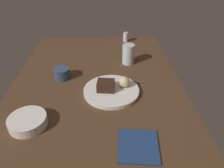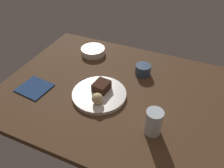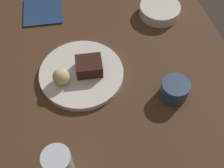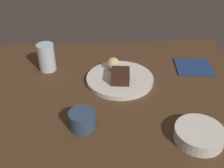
{
  "view_description": "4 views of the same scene",
  "coord_description": "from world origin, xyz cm",
  "views": [
    {
      "loc": [
        -88.78,
        -4.27,
        60.33
      ],
      "look_at": [
        -8.03,
        -7.43,
        6.47
      ],
      "focal_mm": 33.52,
      "sensor_mm": 36.0,
      "label": 1
    },
    {
      "loc": [
        26.9,
        -76.11,
        74.86
      ],
      "look_at": [
        -5.03,
        -2.98,
        8.7
      ],
      "focal_mm": 35.6,
      "sensor_mm": 36.0,
      "label": 2
    },
    {
      "loc": [
        45.53,
        -11.69,
        77.78
      ],
      "look_at": [
        -1.04,
        0.34,
        7.96
      ],
      "focal_mm": 48.13,
      "sensor_mm": 36.0,
      "label": 3
    },
    {
      "loc": [
        -1.07,
        79.19,
        59.96
      ],
      "look_at": [
        -6.39,
        -0.87,
        5.87
      ],
      "focal_mm": 42.89,
      "sensor_mm": 36.0,
      "label": 4
    }
  ],
  "objects": [
    {
      "name": "water_glass",
      "position": [
        18.98,
        -17.74,
        8.64
      ],
      "size": [
        6.81,
        6.81,
        11.27
      ],
      "primitive_type": "cylinder",
      "color": "silver",
      "rests_on": "dining_table"
    },
    {
      "name": "bread_roll",
      "position": [
        -7.69,
        -13.2,
        7.28
      ],
      "size": [
        5.03,
        5.03,
        5.03
      ],
      "primitive_type": "sphere",
      "color": "#DBC184",
      "rests_on": "dessert_plate"
    },
    {
      "name": "folded_napkin",
      "position": [
        -41.62,
        -15.07,
        3.3
      ],
      "size": [
        16.02,
        15.2,
        0.6
      ],
      "primitive_type": "cube",
      "rotation": [
        0.0,
        0.0,
        -0.11
      ],
      "color": "navy",
      "rests_on": "dining_table"
    },
    {
      "name": "coffee_cup",
      "position": [
        3.87,
        17.73,
        5.75
      ],
      "size": [
        8.16,
        8.16,
        5.51
      ],
      "primitive_type": "cylinder",
      "color": "#334766",
      "rests_on": "dining_table"
    },
    {
      "name": "dessert_plate",
      "position": [
        -9.84,
        -7.06,
        3.88
      ],
      "size": [
        25.76,
        25.76,
        1.76
      ],
      "primitive_type": "cylinder",
      "color": "white",
      "rests_on": "dining_table"
    },
    {
      "name": "dining_table",
      "position": [
        0.0,
        0.0,
        1.5
      ],
      "size": [
        120.0,
        84.0,
        3.0
      ],
      "primitive_type": "cube",
      "color": "#4C331E",
      "rests_on": "ground"
    },
    {
      "name": "chocolate_cake_slice",
      "position": [
        -9.8,
        -4.52,
        6.86
      ],
      "size": [
        7.52,
        8.54,
        4.2
      ],
      "primitive_type": "cube",
      "rotation": [
        0.0,
        0.0,
        1.46
      ],
      "color": "#381E14",
      "rests_on": "dessert_plate"
    },
    {
      "name": "side_bowl",
      "position": [
        -29.83,
        25.31,
        4.88
      ],
      "size": [
        14.36,
        14.36,
        3.76
      ],
      "primitive_type": "cylinder",
      "color": "white",
      "rests_on": "dining_table"
    }
  ]
}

